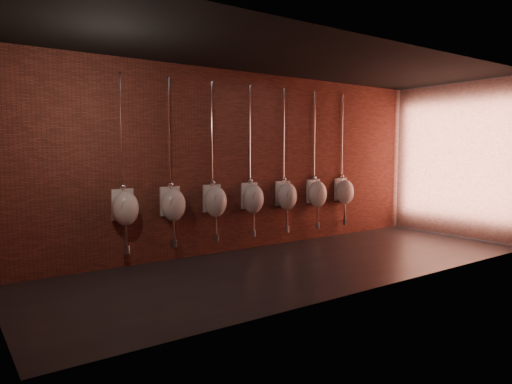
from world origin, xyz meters
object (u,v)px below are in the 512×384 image
Objects in this scene: urinal_2 at (215,201)px; urinal_5 at (317,193)px; urinal_4 at (287,196)px; urinal_6 at (345,191)px; urinal_1 at (173,204)px; urinal_0 at (125,208)px; urinal_3 at (253,198)px.

urinal_5 is (2.36, 0.00, 0.00)m from urinal_2.
urinal_4 is 1.57m from urinal_6.
urinal_5 is 0.79m from urinal_6.
urinal_4 is (2.36, 0.00, 0.00)m from urinal_1.
urinal_6 is at bearing 0.00° from urinal_0.
urinal_0 and urinal_4 have the same top height.
urinal_0 and urinal_5 have the same top height.
urinal_2 is 1.00× the size of urinal_4.
urinal_3 is 0.79m from urinal_4.
urinal_5 is at bearing 0.00° from urinal_3.
urinal_4 is at bearing 180.00° from urinal_6.
urinal_5 is 1.00× the size of urinal_6.
urinal_0 is 1.00× the size of urinal_2.
urinal_5 is at bearing 0.00° from urinal_1.
urinal_1 is 1.00× the size of urinal_5.
urinal_4 is at bearing 0.00° from urinal_2.
urinal_5 is at bearing 0.00° from urinal_0.
urinal_4 is at bearing 0.00° from urinal_0.
urinal_4 is 0.79m from urinal_5.
urinal_0 is 1.00× the size of urinal_4.
urinal_1 is at bearing 180.00° from urinal_2.
urinal_1 and urinal_6 have the same top height.
urinal_3 is 1.57m from urinal_5.
urinal_0 and urinal_1 have the same top height.
urinal_2 is 3.14m from urinal_6.
urinal_0 is at bearing 180.00° from urinal_6.
urinal_1 is at bearing 180.00° from urinal_5.
urinal_3 and urinal_4 have the same top height.
urinal_6 is (4.72, 0.00, 0.00)m from urinal_0.
urinal_0 is at bearing 180.00° from urinal_4.
urinal_3 is 1.00× the size of urinal_5.
urinal_1 is 0.79m from urinal_2.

